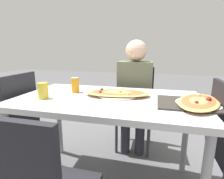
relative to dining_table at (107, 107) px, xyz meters
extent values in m
cube|color=silver|center=(0.00, 0.00, 0.06)|extent=(1.37, 0.77, 0.04)
cylinder|color=#99999E|center=(-0.63, -0.33, -0.33)|extent=(0.05, 0.05, 0.72)
cylinder|color=#99999E|center=(-0.63, 0.33, -0.33)|extent=(0.05, 0.05, 0.72)
cylinder|color=#99999E|center=(0.63, 0.33, -0.33)|extent=(0.05, 0.05, 0.72)
cube|color=black|center=(0.13, 0.64, -0.24)|extent=(0.40, 0.40, 0.04)
cube|color=black|center=(0.13, 0.83, 0.01)|extent=(0.38, 0.03, 0.45)
cylinder|color=#38383D|center=(0.30, 0.47, -0.47)|extent=(0.03, 0.03, 0.43)
cylinder|color=#38383D|center=(-0.04, 0.47, -0.47)|extent=(0.03, 0.03, 0.43)
cylinder|color=#38383D|center=(0.30, 0.81, -0.47)|extent=(0.03, 0.03, 0.43)
cylinder|color=#38383D|center=(-0.04, 0.81, -0.47)|extent=(0.03, 0.03, 0.43)
cube|color=black|center=(-0.95, -0.03, -0.24)|extent=(0.40, 0.40, 0.04)
cube|color=black|center=(-0.76, -0.03, 0.01)|extent=(0.03, 0.38, 0.45)
cylinder|color=#38383D|center=(-1.12, 0.14, -0.47)|extent=(0.03, 0.03, 0.43)
cylinder|color=#38383D|center=(-0.78, -0.20, -0.47)|extent=(0.03, 0.03, 0.43)
cylinder|color=#38383D|center=(-0.78, 0.14, -0.47)|extent=(0.03, 0.03, 0.43)
cube|color=black|center=(0.76, -0.03, 0.01)|extent=(0.03, 0.38, 0.45)
cylinder|color=#38383D|center=(0.78, 0.14, -0.47)|extent=(0.03, 0.03, 0.43)
cylinder|color=#2D2D38|center=(0.21, 0.52, -0.45)|extent=(0.10, 0.10, 0.47)
cylinder|color=#2D2D38|center=(0.06, 0.52, -0.45)|extent=(0.10, 0.10, 0.47)
cube|color=#60664C|center=(0.13, 0.61, 0.04)|extent=(0.35, 0.24, 0.53)
sphere|color=beige|center=(0.13, 0.61, 0.42)|extent=(0.22, 0.22, 0.22)
cylinder|color=white|center=(0.06, 0.07, 0.08)|extent=(0.30, 0.30, 0.01)
ellipsoid|color=tan|center=(0.06, 0.07, 0.10)|extent=(0.53, 0.31, 0.02)
ellipsoid|color=#D16033|center=(0.06, 0.07, 0.11)|extent=(0.43, 0.25, 0.01)
sphere|color=beige|center=(-0.04, 0.08, 0.11)|extent=(0.02, 0.02, 0.02)
sphere|color=beige|center=(0.16, 0.01, 0.11)|extent=(0.02, 0.02, 0.02)
sphere|color=maroon|center=(-0.06, 0.02, 0.11)|extent=(0.02, 0.02, 0.02)
sphere|color=beige|center=(0.08, 0.06, 0.12)|extent=(0.03, 0.03, 0.03)
sphere|color=#335928|center=(-0.07, 0.09, 0.11)|extent=(0.03, 0.03, 0.03)
cylinder|color=orange|center=(-0.31, 0.10, 0.14)|extent=(0.07, 0.07, 0.12)
cylinder|color=silver|center=(-0.31, 0.10, 0.20)|extent=(0.06, 0.06, 0.00)
cylinder|color=gold|center=(-0.45, -0.14, 0.13)|extent=(0.07, 0.07, 0.12)
cube|color=#332D28|center=(0.55, -0.03, 0.08)|extent=(0.38, 0.32, 0.01)
cylinder|color=white|center=(0.62, -0.03, 0.08)|extent=(0.28, 0.28, 0.01)
ellipsoid|color=tan|center=(0.62, -0.03, 0.10)|extent=(0.38, 0.51, 0.02)
ellipsoid|color=#D16033|center=(0.62, -0.03, 0.11)|extent=(0.31, 0.41, 0.01)
sphere|color=beige|center=(0.65, 0.09, 0.11)|extent=(0.02, 0.02, 0.02)
sphere|color=maroon|center=(0.69, -0.01, 0.12)|extent=(0.03, 0.03, 0.03)
sphere|color=maroon|center=(0.60, -0.10, 0.11)|extent=(0.02, 0.02, 0.02)
camera|label=1|loc=(0.35, -1.22, 0.43)|focal=28.00mm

